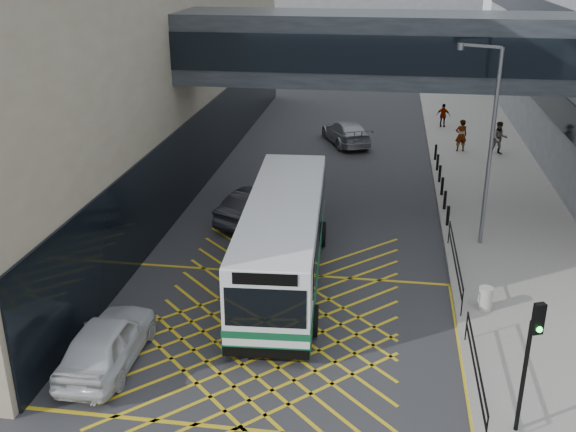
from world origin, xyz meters
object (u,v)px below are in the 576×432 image
at_px(car_silver, 346,132).
at_px(street_lamp, 488,135).
at_px(car_white, 107,341).
at_px(pedestrian_b, 499,138).
at_px(litter_bin, 485,299).
at_px(bus, 284,237).
at_px(car_dark, 260,205).
at_px(traffic_light, 531,350).
at_px(pedestrian_c, 443,116).
at_px(pedestrian_a, 461,135).

relative_size(car_silver, street_lamp, 0.62).
distance_m(car_white, pedestrian_b, 27.96).
bearing_deg(litter_bin, bus, 167.65).
distance_m(car_dark, traffic_light, 16.28).
xyz_separation_m(traffic_light, pedestrian_c, (0.09, 31.64, -1.66)).
bearing_deg(car_dark, pedestrian_c, -91.89).
distance_m(traffic_light, pedestrian_a, 25.88).
relative_size(litter_bin, pedestrian_b, 0.43).
bearing_deg(car_white, pedestrian_a, -117.40).
height_order(car_white, car_silver, car_white).
bearing_deg(bus, pedestrian_b, 56.50).
relative_size(traffic_light, pedestrian_b, 1.94).
height_order(car_white, traffic_light, traffic_light).
height_order(car_dark, car_silver, car_dark).
xyz_separation_m(car_dark, pedestrian_b, (12.12, 12.17, 0.34)).
distance_m(bus, street_lamp, 9.09).
height_order(bus, litter_bin, bus).
bearing_deg(car_silver, litter_bin, 84.38).
relative_size(car_silver, pedestrian_b, 2.59).
xyz_separation_m(bus, car_silver, (1.01, 19.15, -0.94)).
relative_size(car_white, litter_bin, 5.97).
height_order(car_white, pedestrian_b, pedestrian_b).
distance_m(bus, traffic_light, 10.72).
bearing_deg(bus, litter_bin, -15.87).
bearing_deg(car_silver, car_dark, 55.69).
bearing_deg(car_dark, street_lamp, -162.49).
relative_size(car_dark, traffic_light, 1.33).
xyz_separation_m(car_dark, pedestrian_a, (9.94, 12.51, 0.34)).
relative_size(car_dark, pedestrian_b, 2.59).
bearing_deg(pedestrian_c, litter_bin, 104.43).
relative_size(bus, litter_bin, 14.08).
distance_m(car_dark, car_silver, 14.02).
bearing_deg(pedestrian_b, bus, -124.16).
distance_m(car_white, street_lamp, 16.29).
relative_size(pedestrian_a, pedestrian_b, 0.99).
height_order(litter_bin, pedestrian_b, pedestrian_b).
distance_m(car_white, litter_bin, 12.40).
distance_m(bus, litter_bin, 7.40).
relative_size(car_dark, pedestrian_c, 3.16).
distance_m(car_silver, litter_bin, 21.60).
bearing_deg(pedestrian_b, pedestrian_a, 166.90).
relative_size(car_silver, pedestrian_c, 3.16).
bearing_deg(pedestrian_c, pedestrian_a, 111.35).
height_order(car_silver, litter_bin, car_silver).
height_order(car_silver, pedestrian_c, pedestrian_c).
relative_size(bus, car_dark, 2.31).
bearing_deg(street_lamp, pedestrian_a, 111.44).
distance_m(car_white, pedestrian_a, 27.20).
xyz_separation_m(car_silver, pedestrian_a, (6.97, -1.19, 0.34)).
distance_m(traffic_light, pedestrian_c, 31.68).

